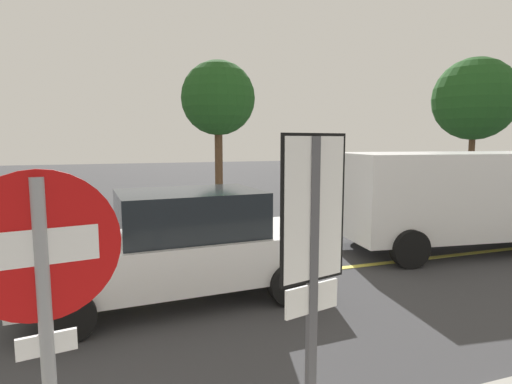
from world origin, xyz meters
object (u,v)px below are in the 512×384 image
Objects in this scene: stop_sign at (45,318)px; tree_centre_verge at (218,99)px; white_van at (458,194)px; tree_left_verge at (475,99)px; speed_limit_sign at (313,248)px; car_white_behind_van at (180,246)px.

tree_centre_verge reaches higher than stop_sign.
white_van is at bearing 33.52° from stop_sign.
white_van is (7.67, 5.08, -0.33)m from stop_sign.
tree_left_verge is (6.34, 5.75, 2.81)m from white_van.
white_van is 1.06× the size of tree_centre_verge.
stop_sign is at bearing -108.18° from tree_centre_verge.
tree_left_verge is (12.42, 10.60, 2.31)m from speed_limit_sign.
car_white_behind_van is at bearing 72.50° from stop_sign.
car_white_behind_van is (1.31, 4.15, -0.75)m from stop_sign.
car_white_behind_van is 0.90× the size of tree_centre_verge.
speed_limit_sign is at bearing 8.02° from stop_sign.
tree_centre_verge reaches higher than car_white_behind_van.
stop_sign is 9.20m from white_van.
tree_left_verge is at bearing 27.74° from car_white_behind_van.
speed_limit_sign reaches higher than stop_sign.
car_white_behind_van is at bearing -108.56° from tree_centre_verge.
speed_limit_sign is 0.47× the size of white_van.
tree_left_verge is (14.00, 10.82, 2.48)m from stop_sign.
white_van is 6.44m from car_white_behind_van.
stop_sign is 12.36m from tree_centre_verge.
speed_limit_sign is 0.44× the size of tree_left_verge.
tree_left_verge is at bearing 42.20° from white_van.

